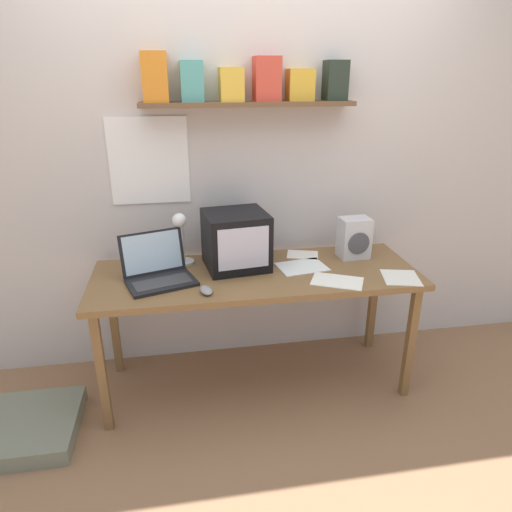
% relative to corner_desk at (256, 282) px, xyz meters
% --- Properties ---
extents(ground_plane, '(12.00, 12.00, 0.00)m').
position_rel_corner_desk_xyz_m(ground_plane, '(0.00, 0.00, -0.69)').
color(ground_plane, '#926949').
extents(back_wall, '(5.60, 0.24, 2.60)m').
position_rel_corner_desk_xyz_m(back_wall, '(-0.00, 0.42, 0.63)').
color(back_wall, beige).
rests_on(back_wall, ground_plane).
extents(corner_desk, '(1.84, 0.66, 0.75)m').
position_rel_corner_desk_xyz_m(corner_desk, '(0.00, 0.00, 0.00)').
color(corner_desk, brown).
rests_on(corner_desk, ground_plane).
extents(crt_monitor, '(0.38, 0.37, 0.32)m').
position_rel_corner_desk_xyz_m(crt_monitor, '(-0.10, 0.11, 0.22)').
color(crt_monitor, black).
rests_on(crt_monitor, corner_desk).
extents(laptop, '(0.42, 0.38, 0.25)m').
position_rel_corner_desk_xyz_m(laptop, '(-0.54, -0.01, 0.13)').
color(laptop, black).
rests_on(laptop, corner_desk).
extents(desk_lamp, '(0.12, 0.15, 0.32)m').
position_rel_corner_desk_xyz_m(desk_lamp, '(-0.41, 0.18, 0.26)').
color(desk_lamp, white).
rests_on(desk_lamp, corner_desk).
extents(juice_glass, '(0.08, 0.08, 0.12)m').
position_rel_corner_desk_xyz_m(juice_glass, '(-0.60, 0.24, 0.12)').
color(juice_glass, white).
rests_on(juice_glass, corner_desk).
extents(space_heater, '(0.19, 0.15, 0.25)m').
position_rel_corner_desk_xyz_m(space_heater, '(0.63, 0.13, 0.19)').
color(space_heater, silver).
rests_on(space_heater, corner_desk).
extents(computer_mouse, '(0.08, 0.12, 0.03)m').
position_rel_corner_desk_xyz_m(computer_mouse, '(-0.30, -0.22, 0.08)').
color(computer_mouse, gray).
rests_on(computer_mouse, corner_desk).
extents(open_notebook, '(0.32, 0.27, 0.00)m').
position_rel_corner_desk_xyz_m(open_notebook, '(0.41, -0.20, 0.06)').
color(open_notebook, white).
rests_on(open_notebook, corner_desk).
extents(printed_handout, '(0.30, 0.25, 0.00)m').
position_rel_corner_desk_xyz_m(printed_handout, '(0.28, 0.03, 0.06)').
color(printed_handout, white).
rests_on(printed_handout, corner_desk).
extents(loose_paper_near_monitor, '(0.24, 0.25, 0.00)m').
position_rel_corner_desk_xyz_m(loose_paper_near_monitor, '(0.78, -0.21, 0.06)').
color(loose_paper_near_monitor, white).
rests_on(loose_paper_near_monitor, corner_desk).
extents(loose_paper_near_laptop, '(0.22, 0.19, 0.00)m').
position_rel_corner_desk_xyz_m(loose_paper_near_laptop, '(0.33, 0.21, 0.06)').
color(loose_paper_near_laptop, white).
rests_on(loose_paper_near_laptop, corner_desk).
extents(floor_cushion, '(0.52, 0.52, 0.09)m').
position_rel_corner_desk_xyz_m(floor_cushion, '(-1.28, -0.25, -0.64)').
color(floor_cushion, slate).
rests_on(floor_cushion, ground_plane).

